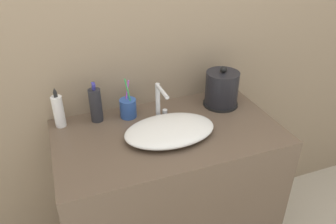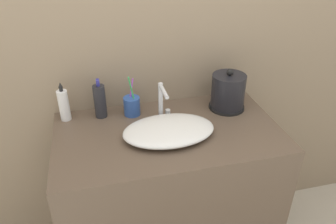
{
  "view_description": "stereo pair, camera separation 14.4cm",
  "coord_description": "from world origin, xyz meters",
  "px_view_note": "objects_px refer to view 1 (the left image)",
  "views": [
    {
      "loc": [
        -0.44,
        -0.88,
        1.71
      ],
      "look_at": [
        -0.0,
        0.29,
        0.98
      ],
      "focal_mm": 35.0,
      "sensor_mm": 36.0,
      "label": 1
    },
    {
      "loc": [
        -0.3,
        -0.92,
        1.71
      ],
      "look_at": [
        -0.0,
        0.29,
        0.98
      ],
      "focal_mm": 35.0,
      "sensor_mm": 36.0,
      "label": 2
    }
  ],
  "objects_px": {
    "electric_kettle": "(222,90)",
    "toothbrush_cup": "(128,108)",
    "lotion_bottle": "(96,105)",
    "shampoo_bottle": "(58,111)",
    "faucet": "(160,101)"
  },
  "relations": [
    {
      "from": "electric_kettle",
      "to": "toothbrush_cup",
      "type": "relative_size",
      "value": 1.01
    },
    {
      "from": "electric_kettle",
      "to": "lotion_bottle",
      "type": "distance_m",
      "value": 0.63
    },
    {
      "from": "toothbrush_cup",
      "to": "shampoo_bottle",
      "type": "xyz_separation_m",
      "value": [
        -0.32,
        0.03,
        0.03
      ]
    },
    {
      "from": "electric_kettle",
      "to": "lotion_bottle",
      "type": "relative_size",
      "value": 1.07
    },
    {
      "from": "faucet",
      "to": "shampoo_bottle",
      "type": "bearing_deg",
      "value": 165.97
    },
    {
      "from": "lotion_bottle",
      "to": "shampoo_bottle",
      "type": "height_order",
      "value": "lotion_bottle"
    },
    {
      "from": "toothbrush_cup",
      "to": "faucet",
      "type": "bearing_deg",
      "value": -31.54
    },
    {
      "from": "faucet",
      "to": "toothbrush_cup",
      "type": "relative_size",
      "value": 0.87
    },
    {
      "from": "toothbrush_cup",
      "to": "shampoo_bottle",
      "type": "distance_m",
      "value": 0.32
    },
    {
      "from": "toothbrush_cup",
      "to": "lotion_bottle",
      "type": "bearing_deg",
      "value": 172.92
    },
    {
      "from": "electric_kettle",
      "to": "shampoo_bottle",
      "type": "bearing_deg",
      "value": 174.25
    },
    {
      "from": "faucet",
      "to": "electric_kettle",
      "type": "bearing_deg",
      "value": 5.48
    },
    {
      "from": "faucet",
      "to": "shampoo_bottle",
      "type": "height_order",
      "value": "shampoo_bottle"
    },
    {
      "from": "shampoo_bottle",
      "to": "lotion_bottle",
      "type": "bearing_deg",
      "value": -3.9
    },
    {
      "from": "shampoo_bottle",
      "to": "faucet",
      "type": "bearing_deg",
      "value": -14.03
    }
  ]
}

